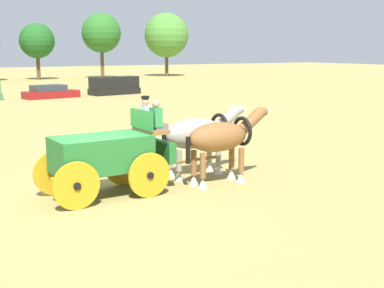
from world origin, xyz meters
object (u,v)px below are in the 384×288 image
parked_vehicle_d (50,92)px  parked_vehicle_e (114,86)px  draft_horse_off (222,139)px  show_wagon (107,154)px  draft_horse_near (198,134)px

parked_vehicle_d → parked_vehicle_e: parked_vehicle_e is taller
parked_vehicle_d → parked_vehicle_e: bearing=6.8°
parked_vehicle_d → parked_vehicle_e: (6.07, 0.72, 0.30)m
draft_horse_off → parked_vehicle_e: size_ratio=0.65×
show_wagon → parked_vehicle_d: show_wagon is taller
show_wagon → parked_vehicle_e: 33.73m
parked_vehicle_d → show_wagon: bearing=-102.4°
draft_horse_near → parked_vehicle_d: size_ratio=0.67×
draft_horse_off → parked_vehicle_d: 31.16m
draft_horse_near → draft_horse_off: 1.30m
parked_vehicle_d → parked_vehicle_e: 6.12m
show_wagon → parked_vehicle_e: (12.77, 31.21, -0.40)m
parked_vehicle_d → draft_horse_off: bearing=-95.9°
parked_vehicle_e → parked_vehicle_d: bearing=-173.2°
parked_vehicle_d → draft_horse_near: bearing=-96.2°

